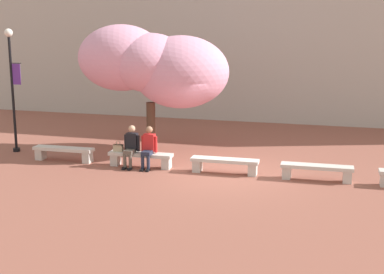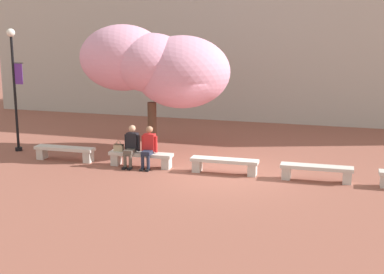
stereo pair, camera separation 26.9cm
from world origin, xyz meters
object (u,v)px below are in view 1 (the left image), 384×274
at_px(stone_bench_center, 225,163).
at_px(cherry_tree_main, 155,65).
at_px(person_seated_left, 131,145).
at_px(stone_bench_near_west, 141,157).
at_px(handbag, 118,147).
at_px(stone_bench_west_end, 64,152).
at_px(person_seated_right, 149,146).
at_px(lamp_post_with_banner, 12,79).
at_px(stone_bench_near_east, 317,170).

relative_size(stone_bench_center, cherry_tree_main, 0.39).
relative_size(stone_bench_center, person_seated_left, 1.57).
distance_m(stone_bench_near_west, handbag, 0.78).
xyz_separation_m(stone_bench_west_end, cherry_tree_main, (2.38, 2.15, 2.66)).
distance_m(stone_bench_west_end, stone_bench_center, 5.32).
height_order(person_seated_right, handbag, person_seated_right).
xyz_separation_m(stone_bench_center, cherry_tree_main, (-2.94, 2.15, 2.66)).
relative_size(person_seated_left, lamp_post_with_banner, 0.31).
xyz_separation_m(person_seated_right, handbag, (-1.02, 0.04, -0.12)).
distance_m(stone_bench_near_east, lamp_post_with_banner, 10.49).
bearing_deg(cherry_tree_main, lamp_post_with_banner, -163.01).
height_order(stone_bench_near_west, person_seated_right, person_seated_right).
bearing_deg(stone_bench_west_end, stone_bench_near_east, 0.00).
relative_size(stone_bench_west_end, cherry_tree_main, 0.39).
relative_size(stone_bench_near_west, lamp_post_with_banner, 0.48).
bearing_deg(stone_bench_near_west, person_seated_right, -10.54).
bearing_deg(stone_bench_near_west, handbag, -178.62).
height_order(handbag, lamp_post_with_banner, lamp_post_with_banner).
relative_size(stone_bench_near_west, stone_bench_near_east, 1.00).
bearing_deg(person_seated_left, lamp_post_with_banner, 170.31).
distance_m(stone_bench_west_end, person_seated_right, 2.97).
bearing_deg(stone_bench_center, person_seated_right, -178.71).
distance_m(stone_bench_west_end, stone_bench_near_west, 2.66).
bearing_deg(stone_bench_near_east, stone_bench_west_end, 180.00).
height_order(person_seated_left, person_seated_right, same).
distance_m(stone_bench_west_end, cherry_tree_main, 4.17).
bearing_deg(lamp_post_with_banner, stone_bench_west_end, -18.14).
height_order(stone_bench_near_east, cherry_tree_main, cherry_tree_main).
bearing_deg(stone_bench_near_west, lamp_post_with_banner, 171.47).
relative_size(person_seated_left, handbag, 3.81).
height_order(stone_bench_near_east, lamp_post_with_banner, lamp_post_with_banner).
relative_size(stone_bench_near_west, person_seated_left, 1.57).
xyz_separation_m(stone_bench_near_east, handbag, (-6.06, -0.02, 0.27)).
bearing_deg(stone_bench_center, stone_bench_near_east, 0.00).
distance_m(handbag, cherry_tree_main, 3.26).
distance_m(stone_bench_near_west, lamp_post_with_banner, 5.43).
height_order(stone_bench_center, cherry_tree_main, cherry_tree_main).
xyz_separation_m(person_seated_left, cherry_tree_main, (0.01, 2.20, 2.28)).
distance_m(stone_bench_center, lamp_post_with_banner, 7.92).
bearing_deg(stone_bench_center, person_seated_left, -178.96).
distance_m(stone_bench_near_east, person_seated_right, 5.05).
xyz_separation_m(stone_bench_near_east, cherry_tree_main, (-5.60, 2.15, 2.66)).
bearing_deg(stone_bench_west_end, person_seated_left, -1.29).
bearing_deg(stone_bench_near_east, cherry_tree_main, 159.01).
bearing_deg(handbag, person_seated_left, -4.56).
height_order(stone_bench_west_end, stone_bench_near_west, same).
relative_size(stone_bench_west_end, handbag, 5.96).
distance_m(stone_bench_near_west, cherry_tree_main, 3.43).
height_order(stone_bench_center, lamp_post_with_banner, lamp_post_with_banner).
relative_size(person_seated_left, person_seated_right, 1.00).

